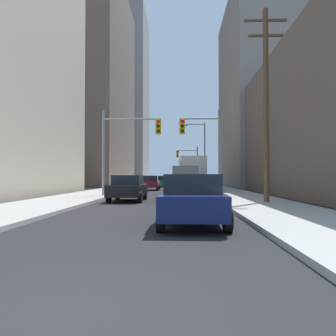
# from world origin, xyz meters

# --- Properties ---
(ground_plane) EXTENTS (400.00, 400.00, 0.00)m
(ground_plane) POSITION_xyz_m (0.00, 0.00, 0.00)
(ground_plane) COLOR black
(sidewalk_left) EXTENTS (3.92, 160.00, 0.15)m
(sidewalk_left) POSITION_xyz_m (-5.34, 50.00, 0.07)
(sidewalk_left) COLOR #9E9E99
(sidewalk_left) RESTS_ON ground
(sidewalk_right) EXTENTS (3.92, 160.00, 0.15)m
(sidewalk_right) POSITION_xyz_m (5.34, 50.00, 0.07)
(sidewalk_right) COLOR #9E9E99
(sidewalk_right) RESTS_ON ground
(city_bus) EXTENTS (2.78, 11.55, 3.40)m
(city_bus) POSITION_xyz_m (2.48, 35.10, 1.93)
(city_bus) COLOR silver
(city_bus) RESTS_ON ground
(cargo_van_grey) EXTENTS (2.16, 5.23, 2.26)m
(cargo_van_grey) POSITION_xyz_m (1.70, 25.55, 1.29)
(cargo_van_grey) COLOR slate
(cargo_van_grey) RESTS_ON ground
(sedan_navy) EXTENTS (1.95, 4.24, 1.52)m
(sedan_navy) POSITION_xyz_m (1.65, 6.83, 0.77)
(sedan_navy) COLOR #141E4C
(sedan_navy) RESTS_ON ground
(sedan_black) EXTENTS (1.95, 4.25, 1.52)m
(sedan_black) POSITION_xyz_m (-1.75, 16.73, 0.77)
(sedan_black) COLOR black
(sedan_black) RESTS_ON ground
(sedan_maroon) EXTENTS (1.95, 4.22, 1.52)m
(sedan_maroon) POSITION_xyz_m (-1.83, 32.77, 0.77)
(sedan_maroon) COLOR maroon
(sedan_maroon) RESTS_ON ground
(sedan_green) EXTENTS (1.95, 4.26, 1.52)m
(sedan_green) POSITION_xyz_m (-1.67, 43.40, 0.77)
(sedan_green) COLOR #195938
(sedan_green) RESTS_ON ground
(sedan_silver) EXTENTS (1.96, 4.27, 1.52)m
(sedan_silver) POSITION_xyz_m (-1.71, 48.84, 0.77)
(sedan_silver) COLOR #B7BABF
(sedan_silver) RESTS_ON ground
(traffic_signal_near_left) EXTENTS (4.07, 0.44, 6.00)m
(traffic_signal_near_left) POSITION_xyz_m (-2.24, 20.16, 4.06)
(traffic_signal_near_left) COLOR gray
(traffic_signal_near_left) RESTS_ON ground
(traffic_signal_near_right) EXTENTS (2.81, 0.44, 6.00)m
(traffic_signal_near_right) POSITION_xyz_m (2.82, 20.16, 3.99)
(traffic_signal_near_right) COLOR gray
(traffic_signal_near_right) RESTS_ON ground
(traffic_signal_far_right) EXTENTS (3.31, 0.44, 6.00)m
(traffic_signal_far_right) POSITION_xyz_m (2.59, 49.57, 4.02)
(traffic_signal_far_right) COLOR gray
(traffic_signal_far_right) RESTS_ON ground
(utility_pole_right) EXTENTS (2.20, 0.28, 10.14)m
(utility_pole_right) POSITION_xyz_m (5.73, 14.45, 5.35)
(utility_pole_right) COLOR brown
(utility_pole_right) RESTS_ON ground
(street_lamp_right) EXTENTS (2.53, 0.32, 7.50)m
(street_lamp_right) POSITION_xyz_m (3.67, 35.43, 4.55)
(street_lamp_right) COLOR gray
(street_lamp_right) RESTS_ON ground
(building_left_mid_office) EXTENTS (14.71, 23.75, 31.53)m
(building_left_mid_office) POSITION_xyz_m (-14.89, 51.45, 15.76)
(building_left_mid_office) COLOR #66564C
(building_left_mid_office) RESTS_ON ground
(building_left_far_tower) EXTENTS (21.90, 18.40, 46.34)m
(building_left_far_tower) POSITION_xyz_m (-18.93, 92.33, 23.17)
(building_left_far_tower) COLOR gray
(building_left_far_tower) RESTS_ON ground
(building_right_mid_block) EXTENTS (16.59, 20.10, 25.12)m
(building_right_mid_block) POSITION_xyz_m (16.05, 44.08, 12.56)
(building_right_mid_block) COLOR gray
(building_right_mid_block) RESTS_ON ground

